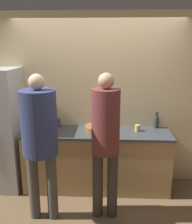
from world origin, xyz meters
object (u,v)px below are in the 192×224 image
Objects in this scene: fruit_bowl at (98,128)px; bottle_dark at (156,122)px; refrigerator at (0,130)px; cup_yellow at (137,128)px; person_center at (106,136)px; utensil_crock at (57,122)px; person_left at (40,133)px.

bottle_dark is at bearing 12.21° from fruit_bowl.
refrigerator is 19.40× the size of cup_yellow.
person_center reaches higher than fruit_bowl.
refrigerator reaches higher than utensil_crock.
person_center is 19.58× the size of cup_yellow.
utensil_crock is 1.21× the size of bottle_dark.
cup_yellow is (-0.30, -0.18, -0.05)m from bottle_dark.
person_center is (0.77, 0.07, -0.05)m from person_left.
refrigerator is 1.72m from person_center.
refrigerator reaches higher than cup_yellow.
refrigerator is 2.36m from bottle_dark.
person_left is 1.81m from bottle_dark.
person_center is 7.55× the size of bottle_dark.
bottle_dark is (0.76, 0.89, -0.09)m from person_center.
utensil_crock is (0.00, 0.95, -0.16)m from person_left.
cup_yellow is (2.04, 0.06, 0.04)m from refrigerator.
fruit_bowl is 4.00× the size of cup_yellow.
bottle_dark is (2.35, 0.24, 0.09)m from refrigerator.
utensil_crock is (0.81, 0.22, 0.06)m from refrigerator.
person_center is at bearing -130.61° from bottle_dark.
bottle_dark is at bearing 32.13° from person_left.
person_left is at bearing -147.87° from bottle_dark.
refrigerator is at bearing 157.63° from person_center.
person_center is 0.86m from cup_yellow.
bottle_dark is (1.53, 0.02, 0.03)m from utensil_crock.
cup_yellow is at bearing 1.65° from fruit_bowl.
fruit_bowl is at bearing -167.79° from bottle_dark.
person_center reaches higher than cup_yellow.
fruit_bowl is (1.46, 0.05, 0.04)m from refrigerator.
person_left is 0.96m from utensil_crock.
bottle_dark is 2.60× the size of cup_yellow.
utensil_crock is at bearing 15.26° from refrigerator.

